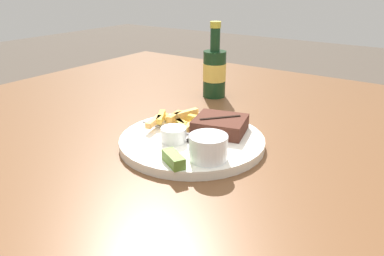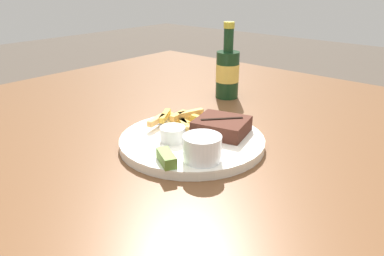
{
  "view_description": "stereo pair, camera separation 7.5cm",
  "coord_description": "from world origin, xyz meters",
  "views": [
    {
      "loc": [
        0.4,
        -0.57,
        1.06
      ],
      "look_at": [
        0.0,
        0.0,
        0.78
      ],
      "focal_mm": 35.0,
      "sensor_mm": 36.0,
      "label": 1
    },
    {
      "loc": [
        0.46,
        -0.53,
        1.06
      ],
      "look_at": [
        0.0,
        0.0,
        0.78
      ],
      "focal_mm": 35.0,
      "sensor_mm": 36.0,
      "label": 2
    }
  ],
  "objects": [
    {
      "name": "steak_portion",
      "position": [
        0.03,
        0.06,
        0.77
      ],
      "size": [
        0.12,
        0.12,
        0.03
      ],
      "color": "#472319",
      "rests_on": "dinner_plate"
    },
    {
      "name": "dipping_sauce_cup",
      "position": [
        -0.02,
        -0.04,
        0.77
      ],
      "size": [
        0.05,
        0.05,
        0.03
      ],
      "color": "silver",
      "rests_on": "dinner_plate"
    },
    {
      "name": "dining_table",
      "position": [
        0.0,
        0.0,
        0.68
      ],
      "size": [
        1.52,
        1.45,
        0.74
      ],
      "color": "brown",
      "rests_on": "ground_plane"
    },
    {
      "name": "knife_utensil",
      "position": [
        0.01,
        0.04,
        0.76
      ],
      "size": [
        0.03,
        0.17,
        0.01
      ],
      "rotation": [
        0.0,
        0.0,
        1.65
      ],
      "color": "#B7B7BC",
      "rests_on": "dinner_plate"
    },
    {
      "name": "dinner_plate",
      "position": [
        0.0,
        0.0,
        0.75
      ],
      "size": [
        0.3,
        0.3,
        0.02
      ],
      "color": "silver",
      "rests_on": "dining_table"
    },
    {
      "name": "fork_utensil",
      "position": [
        -0.08,
        0.01,
        0.76
      ],
      "size": [
        0.13,
        0.02,
        0.0
      ],
      "rotation": [
        0.0,
        0.0,
        6.21
      ],
      "color": "#B7B7BC",
      "rests_on": "dinner_plate"
    },
    {
      "name": "pickle_spear",
      "position": [
        0.04,
        -0.12,
        0.77
      ],
      "size": [
        0.06,
        0.05,
        0.02
      ],
      "color": "#567A2D",
      "rests_on": "dinner_plate"
    },
    {
      "name": "fries_pile",
      "position": [
        -0.06,
        0.05,
        0.77
      ],
      "size": [
        0.15,
        0.14,
        0.02
      ],
      "color": "#E5AA54",
      "rests_on": "dinner_plate"
    },
    {
      "name": "coleslaw_cup",
      "position": [
        0.08,
        -0.06,
        0.78
      ],
      "size": [
        0.07,
        0.07,
        0.05
      ],
      "color": "white",
      "rests_on": "dinner_plate"
    },
    {
      "name": "beer_bottle",
      "position": [
        -0.14,
        0.31,
        0.81
      ],
      "size": [
        0.06,
        0.06,
        0.21
      ],
      "color": "#143319",
      "rests_on": "dining_table"
    }
  ]
}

